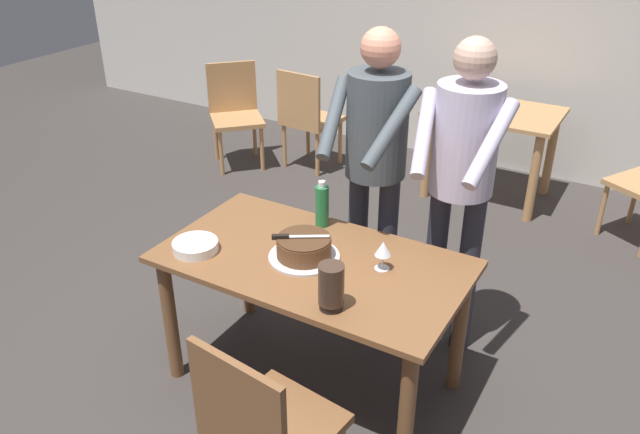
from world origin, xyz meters
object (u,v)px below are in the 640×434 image
object	(u,v)px
water_bottle	(322,205)
chair_near_side	(264,427)
background_table	(492,129)
wine_glass_near	(383,250)
person_cutting_cake	(375,153)
background_chair_2	(235,111)
person_standing_beside	(462,169)
cake_on_platter	(304,248)
hurricane_lamp	(331,287)
background_chair_1	(307,116)
main_dining_table	(313,280)
cake_knife	(288,237)
plate_stack	(195,246)

from	to	relation	value
water_bottle	chair_near_side	world-z (taller)	water_bottle
water_bottle	background_table	bearing A→B (deg)	84.45
wine_glass_near	person_cutting_cake	distance (m)	0.65
water_bottle	background_chair_2	xyz separation A→B (m)	(-1.98, 1.85, -0.37)
person_standing_beside	cake_on_platter	bearing A→B (deg)	-128.19
water_bottle	hurricane_lamp	distance (m)	0.72
wine_glass_near	background_chair_1	distance (m)	2.93
main_dining_table	person_standing_beside	distance (m)	0.92
cake_knife	chair_near_side	size ratio (longest dim) A/B	0.27
cake_knife	water_bottle	bearing A→B (deg)	94.20
person_cutting_cake	background_chair_1	size ratio (longest dim) A/B	1.91
background_chair_1	hurricane_lamp	bearing A→B (deg)	-56.92
hurricane_lamp	person_standing_beside	bearing A→B (deg)	77.39
water_bottle	background_chair_1	xyz separation A→B (m)	(-1.34, 2.06, -0.37)
cake_on_platter	main_dining_table	bearing A→B (deg)	16.49
person_cutting_cake	chair_near_side	size ratio (longest dim) A/B	1.91
main_dining_table	hurricane_lamp	xyz separation A→B (m)	(0.27, -0.30, 0.23)
hurricane_lamp	plate_stack	bearing A→B (deg)	174.60
background_table	background_chair_2	size ratio (longest dim) A/B	1.11
background_chair_1	chair_near_side	bearing A→B (deg)	-61.42
plate_stack	chair_near_side	world-z (taller)	chair_near_side
person_standing_beside	background_chair_2	size ratio (longest dim) A/B	1.91
person_standing_beside	background_table	bearing A→B (deg)	100.82
background_table	hurricane_lamp	bearing A→B (deg)	-86.70
cake_on_platter	wine_glass_near	xyz separation A→B (m)	(0.36, 0.10, 0.05)
main_dining_table	wine_glass_near	distance (m)	0.40
background_chair_1	background_chair_2	bearing A→B (deg)	-161.68
cake_knife	water_bottle	distance (m)	0.36
cake_on_platter	background_chair_1	bearing A→B (deg)	120.98
person_cutting_cake	main_dining_table	bearing A→B (deg)	-91.54
water_bottle	hurricane_lamp	xyz separation A→B (m)	(0.39, -0.61, -0.01)
water_bottle	hurricane_lamp	bearing A→B (deg)	-56.96
main_dining_table	background_chair_2	size ratio (longest dim) A/B	1.61
hurricane_lamp	background_table	size ratio (longest dim) A/B	0.21
person_standing_beside	chair_near_side	size ratio (longest dim) A/B	1.91
background_table	wine_glass_near	bearing A→B (deg)	-84.97
chair_near_side	background_chair_1	bearing A→B (deg)	118.58
chair_near_side	person_standing_beside	bearing A→B (deg)	80.80
background_chair_2	cake_on_platter	bearing A→B (deg)	-46.51
main_dining_table	chair_near_side	distance (m)	0.83
background_table	background_chair_1	size ratio (longest dim) A/B	1.11
hurricane_lamp	chair_near_side	world-z (taller)	hurricane_lamp
person_standing_beside	background_chair_1	bearing A→B (deg)	138.45
wine_glass_near	person_cutting_cake	size ratio (longest dim) A/B	0.08
person_cutting_cake	background_chair_1	xyz separation A→B (m)	(-1.49, 1.76, -0.58)
background_table	chair_near_side	bearing A→B (deg)	-87.51
background_table	person_standing_beside	bearing A→B (deg)	-79.18
person_cutting_cake	chair_near_side	world-z (taller)	person_cutting_cake
hurricane_lamp	background_chair_1	xyz separation A→B (m)	(-1.74, 2.67, -0.37)
background_chair_1	cake_knife	bearing A→B (deg)	-60.49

